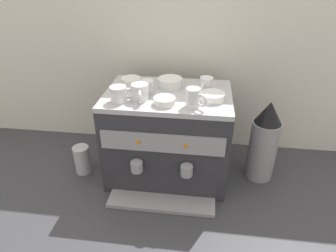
{
  "coord_description": "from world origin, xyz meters",
  "views": [
    {
      "loc": [
        0.17,
        -1.28,
        1.04
      ],
      "look_at": [
        0.0,
        0.0,
        0.29
      ],
      "focal_mm": 31.79,
      "sensor_mm": 36.0,
      "label": 1
    }
  ],
  "objects": [
    {
      "name": "ceramic_cup_2",
      "position": [
        0.18,
        0.04,
        0.5
      ],
      "size": [
        0.06,
        0.1,
        0.07
      ],
      "color": "white",
      "rests_on": "espresso_machine"
    },
    {
      "name": "ceramic_bowl_1",
      "position": [
        -0.2,
        0.09,
        0.48
      ],
      "size": [
        0.1,
        0.1,
        0.03
      ],
      "color": "white",
      "rests_on": "espresso_machine"
    },
    {
      "name": "coffee_grinder",
      "position": [
        0.49,
        0.03,
        0.21
      ],
      "size": [
        0.14,
        0.14,
        0.44
      ],
      "color": "#939399",
      "rests_on": "ground_plane"
    },
    {
      "name": "milk_pitcher",
      "position": [
        -0.46,
        -0.06,
        0.08
      ],
      "size": [
        0.09,
        0.09,
        0.16
      ],
      "primitive_type": "cylinder",
      "color": "#B7B7BC",
      "rests_on": "ground_plane"
    },
    {
      "name": "ceramic_bowl_0",
      "position": [
        -0.0,
        0.08,
        0.49
      ],
      "size": [
        0.12,
        0.12,
        0.04
      ],
      "color": "white",
      "rests_on": "espresso_machine"
    },
    {
      "name": "ceramic_bowl_2",
      "position": [
        0.21,
        -0.05,
        0.49
      ],
      "size": [
        0.11,
        0.11,
        0.03
      ],
      "color": "white",
      "rests_on": "espresso_machine"
    },
    {
      "name": "ceramic_cup_4",
      "position": [
        -0.11,
        -0.09,
        0.51
      ],
      "size": [
        0.08,
        0.12,
        0.08
      ],
      "color": "white",
      "rests_on": "espresso_machine"
    },
    {
      "name": "ceramic_cup_1",
      "position": [
        -0.1,
        -0.01,
        0.5
      ],
      "size": [
        0.06,
        0.1,
        0.06
      ],
      "color": "white",
      "rests_on": "espresso_machine"
    },
    {
      "name": "ground_plane",
      "position": [
        0.0,
        0.0,
        0.0
      ],
      "size": [
        4.0,
        4.0,
        0.0
      ],
      "primitive_type": "plane",
      "color": "#38383D"
    },
    {
      "name": "tiled_backsplash_wall",
      "position": [
        0.0,
        0.33,
        0.56
      ],
      "size": [
        2.8,
        0.03,
        1.12
      ],
      "primitive_type": "cube",
      "color": "silver",
      "rests_on": "ground_plane"
    },
    {
      "name": "ceramic_cup_3",
      "position": [
        -0.2,
        -0.12,
        0.5
      ],
      "size": [
        0.11,
        0.07,
        0.07
      ],
      "color": "white",
      "rests_on": "espresso_machine"
    },
    {
      "name": "espresso_machine",
      "position": [
        0.0,
        -0.0,
        0.23
      ],
      "size": [
        0.6,
        0.52,
        0.47
      ],
      "color": "#2D2D33",
      "rests_on": "ground_plane"
    },
    {
      "name": "ceramic_bowl_3",
      "position": [
        0.0,
        -0.12,
        0.48
      ],
      "size": [
        0.1,
        0.1,
        0.03
      ],
      "color": "white",
      "rests_on": "espresso_machine"
    },
    {
      "name": "ceramic_cup_0",
      "position": [
        0.13,
        -0.13,
        0.51
      ],
      "size": [
        0.09,
        0.08,
        0.08
      ],
      "color": "white",
      "rests_on": "espresso_machine"
    }
  ]
}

